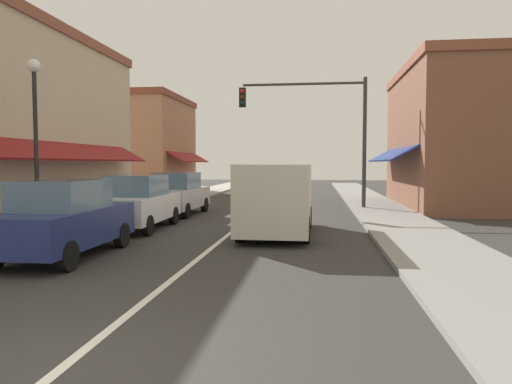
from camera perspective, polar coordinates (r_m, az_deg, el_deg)
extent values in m
plane|color=#33302D|center=(22.36, 0.57, -2.04)|extent=(80.00, 80.00, 0.00)
cube|color=#A39E99|center=(23.64, -12.79, -1.68)|extent=(2.60, 56.00, 0.12)
cube|color=gray|center=(22.38, 14.70, -1.99)|extent=(2.60, 56.00, 0.12)
cube|color=silver|center=(22.36, 0.57, -2.03)|extent=(0.14, 52.00, 0.01)
cube|color=slate|center=(18.70, -23.14, 0.91)|extent=(0.08, 10.64, 1.80)
cube|color=maroon|center=(18.39, -21.59, 4.65)|extent=(1.27, 11.76, 0.73)
cube|color=slate|center=(21.59, -19.15, 10.92)|extent=(0.08, 1.10, 1.30)
cube|color=brown|center=(25.07, 23.29, 5.65)|extent=(5.32, 10.00, 6.44)
cube|color=brown|center=(25.45, 23.48, 13.37)|extent=(5.52, 10.20, 0.40)
cube|color=slate|center=(24.48, 17.32, 1.57)|extent=(0.08, 7.60, 1.80)
cube|color=navy|center=(24.37, 15.95, 4.40)|extent=(1.27, 8.40, 0.73)
cube|color=slate|center=(22.44, 18.45, 9.68)|extent=(0.08, 1.10, 1.30)
cube|color=slate|center=(26.75, 16.62, 8.67)|extent=(0.08, 1.10, 1.30)
cube|color=#9E6B4C|center=(34.15, -12.56, 5.17)|extent=(4.35, 8.00, 6.42)
cube|color=brown|center=(34.43, -12.64, 10.85)|extent=(4.55, 8.20, 0.40)
cube|color=slate|center=(33.48, -9.11, 2.14)|extent=(0.08, 6.08, 1.80)
cube|color=maroon|center=(33.31, -8.12, 4.21)|extent=(1.27, 6.72, 0.73)
cube|color=slate|center=(31.89, -10.07, 7.87)|extent=(0.08, 1.10, 1.30)
cube|color=slate|center=(35.25, -8.34, 7.46)|extent=(0.08, 1.10, 1.30)
cube|color=navy|center=(11.61, -22.14, -3.87)|extent=(1.77, 4.12, 0.80)
cube|color=slate|center=(11.45, -22.46, -0.31)|extent=(1.55, 2.02, 0.66)
cylinder|color=black|center=(13.21, -22.29, -4.76)|extent=(0.21, 0.62, 0.62)
cylinder|color=black|center=(12.53, -15.92, -5.07)|extent=(0.21, 0.62, 0.62)
cylinder|color=black|center=(10.12, -21.84, -7.21)|extent=(0.21, 0.62, 0.62)
cube|color=silver|center=(15.81, -14.08, -1.84)|extent=(1.80, 4.13, 0.80)
cube|color=slate|center=(15.67, -14.25, 0.79)|extent=(1.56, 2.03, 0.66)
cylinder|color=black|center=(17.39, -14.96, -2.70)|extent=(0.21, 0.62, 0.62)
cylinder|color=black|center=(16.88, -9.94, -2.82)|extent=(0.21, 0.62, 0.62)
cylinder|color=black|center=(14.91, -18.73, -3.78)|extent=(0.21, 0.62, 0.62)
cylinder|color=black|center=(14.32, -12.96, -3.97)|extent=(0.21, 0.62, 0.62)
cube|color=#B7BABF|center=(19.98, -9.46, -0.69)|extent=(1.84, 4.15, 0.80)
cube|color=slate|center=(19.85, -9.57, 1.39)|extent=(1.58, 2.04, 0.66)
cylinder|color=black|center=(21.55, -10.30, -1.47)|extent=(0.22, 0.63, 0.62)
cylinder|color=black|center=(21.08, -6.24, -1.55)|extent=(0.22, 0.63, 0.62)
cylinder|color=black|center=(19.03, -13.01, -2.15)|extent=(0.22, 0.63, 0.62)
cylinder|color=black|center=(18.49, -8.45, -2.26)|extent=(0.22, 0.63, 0.62)
cube|color=beige|center=(14.23, 2.62, -0.46)|extent=(1.98, 5.01, 1.90)
cube|color=slate|center=(16.60, 3.35, 1.57)|extent=(1.73, 0.28, 0.84)
cube|color=black|center=(16.85, 3.38, -2.20)|extent=(1.86, 0.21, 0.24)
cylinder|color=black|center=(15.94, -0.06, -2.96)|extent=(0.24, 0.72, 0.72)
cylinder|color=black|center=(15.80, 6.30, -3.03)|extent=(0.24, 0.72, 0.72)
cylinder|color=black|center=(12.90, -1.92, -4.48)|extent=(0.24, 0.72, 0.72)
cylinder|color=black|center=(12.73, 5.97, -4.60)|extent=(0.24, 0.72, 0.72)
cylinder|color=#333333|center=(22.41, 12.98, 5.69)|extent=(0.18, 0.18, 6.09)
cylinder|color=#333333|center=(22.60, 5.73, 12.87)|extent=(5.66, 0.12, 0.12)
cube|color=black|center=(22.60, -1.64, 11.35)|extent=(0.30, 0.24, 0.90)
sphere|color=red|center=(22.51, -1.69, 12.10)|extent=(0.20, 0.20, 0.20)
sphere|color=#3D2D0C|center=(22.47, -1.69, 11.39)|extent=(0.20, 0.20, 0.20)
sphere|color=#0C3316|center=(22.43, -1.69, 10.68)|extent=(0.20, 0.20, 0.20)
cylinder|color=black|center=(14.57, -25.02, 3.90)|extent=(0.12, 0.12, 4.67)
sphere|color=white|center=(14.81, -25.27, 13.66)|extent=(0.36, 0.36, 0.36)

